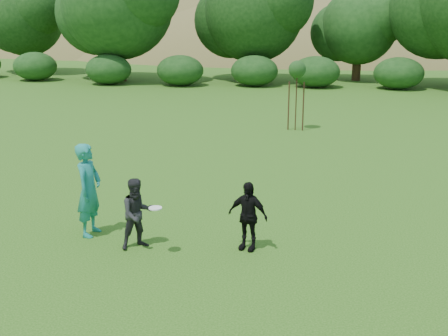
% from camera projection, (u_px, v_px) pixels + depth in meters
% --- Properties ---
extents(ground, '(120.00, 120.00, 0.00)m').
position_uv_depth(ground, '(190.00, 261.00, 11.14)').
color(ground, '#19470C').
rests_on(ground, ground).
extents(player_teal, '(0.50, 0.76, 2.07)m').
position_uv_depth(player_teal, '(89.00, 190.00, 12.21)').
color(player_teal, '#1C8076').
rests_on(player_teal, ground).
extents(player_grey, '(0.93, 0.91, 1.50)m').
position_uv_depth(player_grey, '(138.00, 214.00, 11.60)').
color(player_grey, black).
rests_on(player_grey, ground).
extents(player_black, '(0.92, 0.54, 1.46)m').
position_uv_depth(player_black, '(248.00, 216.00, 11.53)').
color(player_black, black).
rests_on(player_black, ground).
extents(frisbee, '(0.27, 0.27, 0.03)m').
position_uv_depth(frisbee, '(155.00, 208.00, 11.14)').
color(frisbee, white).
rests_on(frisbee, ground).
extents(sapling, '(0.70, 0.70, 2.85)m').
position_uv_depth(sapling, '(297.00, 71.00, 22.60)').
color(sapling, '#3A2516').
rests_on(sapling, ground).
extents(hillside, '(150.00, 72.00, 52.00)m').
position_uv_depth(hillside, '(326.00, 134.00, 78.66)').
color(hillside, olive).
rests_on(hillside, ground).
extents(tree_row, '(53.92, 10.38, 9.62)m').
position_uv_depth(tree_row, '(364.00, 9.00, 35.98)').
color(tree_row, '#3A2616').
rests_on(tree_row, ground).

